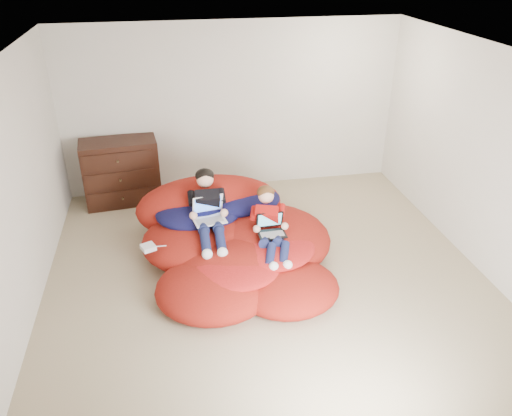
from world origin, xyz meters
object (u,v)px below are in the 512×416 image
Objects in this scene: dresser at (121,172)px; laptop_white at (209,213)px; laptop_black at (271,228)px; beanbag_pile at (233,241)px; older_boy at (208,207)px; younger_boy at (270,222)px.

laptop_white is (1.10, -1.75, 0.15)m from dresser.
laptop_white is 1.27× the size of laptop_black.
beanbag_pile is 2.31× the size of older_boy.
younger_boy is at bearing 90.00° from laptop_black.
laptop_white is at bearing 157.51° from younger_boy.
laptop_black is at bearing -26.92° from laptop_white.
dresser reaches higher than laptop_white.
younger_boy is at bearing -26.86° from older_boy.
younger_boy is at bearing -48.87° from dresser.
dresser is at bearing 130.26° from laptop_black.
older_boy reaches higher than beanbag_pile.
younger_boy is 3.03× the size of laptop_black.
older_boy is at bearing 152.78° from beanbag_pile.
laptop_black is (0.00, -0.06, -0.05)m from younger_boy.
laptop_black is (1.77, -2.09, 0.08)m from dresser.
dresser is 1.15× the size of younger_boy.
beanbag_pile is at bearing -53.19° from dresser.
dresser reaches higher than beanbag_pile.
laptop_black is (0.41, -0.27, 0.30)m from beanbag_pile.
younger_boy is 2.39× the size of laptop_white.
laptop_white reaches higher than laptop_black.
dresser reaches higher than laptop_black.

